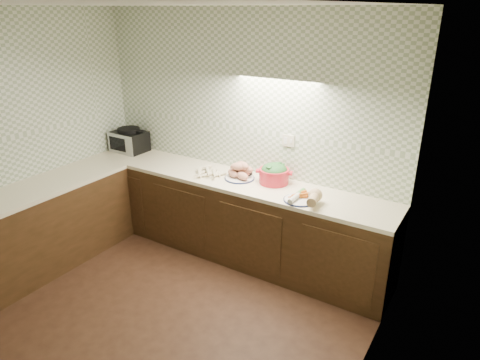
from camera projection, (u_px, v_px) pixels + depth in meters
The scene contains 8 objects.
room at pixel (113, 149), 3.10m from camera, with size 3.60×3.60×2.60m.
counter at pixel (130, 230), 4.41m from camera, with size 3.60×3.60×0.90m.
toaster_oven at pixel (129, 140), 5.34m from camera, with size 0.42×0.32×0.30m.
parsnip_pile at pixel (207, 172), 4.61m from camera, with size 0.37×0.35×0.07m.
sweet_potato_plate at pixel (240, 172), 4.49m from camera, with size 0.32×0.32×0.19m.
onion_bowl at pixel (246, 172), 4.59m from camera, with size 0.13×0.13×0.10m.
dutch_oven at pixel (274, 173), 4.37m from camera, with size 0.39×0.39×0.21m.
veg_plate at pixel (307, 197), 3.96m from camera, with size 0.36×0.33×0.14m.
Camera 1 is at (2.35, -2.02, 2.58)m, focal length 32.00 mm.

